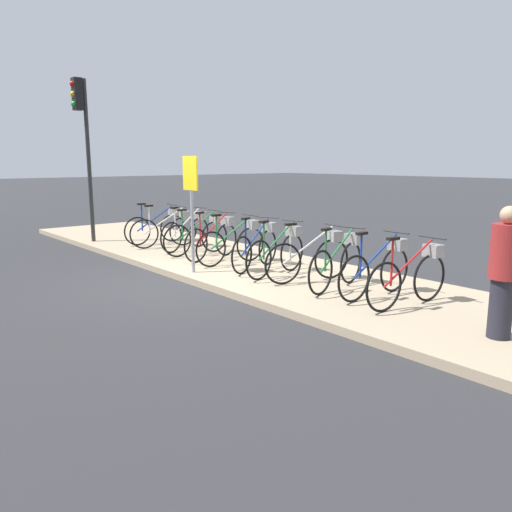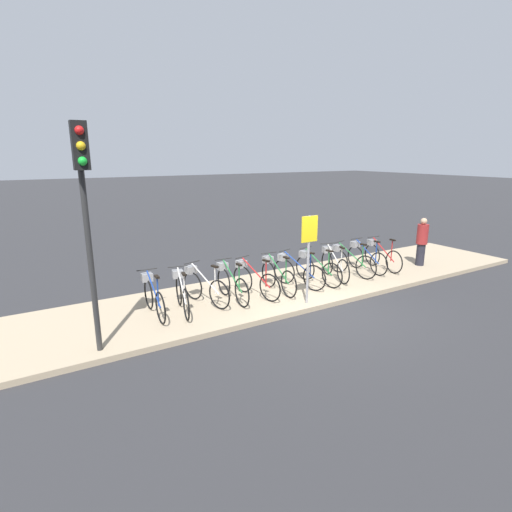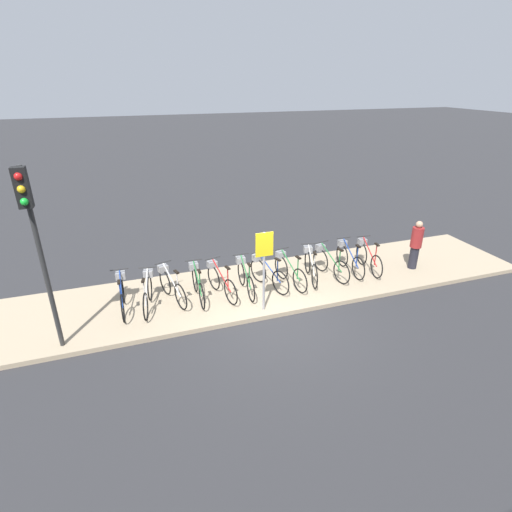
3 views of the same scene
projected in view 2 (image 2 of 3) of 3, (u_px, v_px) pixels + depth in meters
ground_plane at (321, 310)px, 9.46m from camera, size 120.00×120.00×0.00m
sidewalk at (284, 289)px, 10.72m from camera, size 16.33×3.05×0.12m
parked_bicycle_0 at (153, 295)px, 8.78m from camera, size 0.46×1.65×1.02m
parked_bicycle_1 at (181, 292)px, 9.00m from camera, size 0.50×1.63×1.02m
parked_bicycle_2 at (203, 285)px, 9.46m from camera, size 0.61×1.60×1.02m
parked_bicycle_3 at (231, 282)px, 9.69m from camera, size 0.46×1.65×1.02m
parked_bicycle_4 at (253, 279)px, 9.95m from camera, size 0.56×1.61×1.02m
parked_bicycle_5 at (276, 275)px, 10.30m from camera, size 0.46×1.65×1.02m
parked_bicycle_6 at (296, 270)px, 10.66m from camera, size 0.67×1.57×1.02m
parked_bicycle_7 at (316, 267)px, 10.94m from camera, size 0.47×1.64×1.02m
parked_bicycle_8 at (333, 263)px, 11.39m from camera, size 0.55×1.61×1.02m
parked_bicycle_9 at (349, 260)px, 11.68m from camera, size 0.50×1.63×1.02m
parked_bicycle_10 at (365, 257)px, 12.09m from camera, size 0.46×1.65×1.02m
parked_bicycle_11 at (381, 255)px, 12.34m from camera, size 0.46×1.65×1.02m
pedestrian at (422, 241)px, 12.63m from camera, size 0.34×0.34×1.53m
traffic_light at (84, 194)px, 6.49m from camera, size 0.24×0.40×3.97m
sign_post at (309, 245)px, 9.22m from camera, size 0.44×0.07×2.10m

